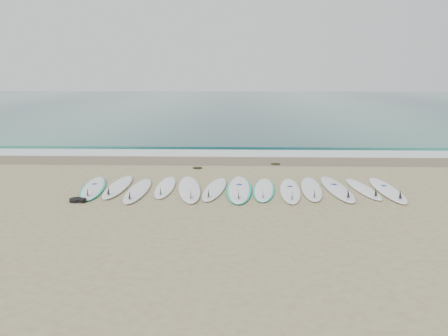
{
  "coord_description": "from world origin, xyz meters",
  "views": [
    {
      "loc": [
        -0.08,
        -11.6,
        3.21
      ],
      "look_at": [
        -0.44,
        1.07,
        0.4
      ],
      "focal_mm": 35.0,
      "sensor_mm": 36.0,
      "label": 1
    }
  ],
  "objects_px": {
    "surfboard_0": "(93,188)",
    "surfboard_12": "(388,190)",
    "surfboard_6": "(239,189)",
    "leash_coil": "(77,200)"
  },
  "relations": [
    {
      "from": "surfboard_12",
      "to": "leash_coil",
      "type": "distance_m",
      "value": 8.2
    },
    {
      "from": "surfboard_6",
      "to": "surfboard_0",
      "type": "bearing_deg",
      "value": -179.43
    },
    {
      "from": "surfboard_6",
      "to": "leash_coil",
      "type": "height_order",
      "value": "surfboard_6"
    },
    {
      "from": "surfboard_6",
      "to": "surfboard_12",
      "type": "xyz_separation_m",
      "value": [
        4.05,
        -0.01,
        0.01
      ]
    },
    {
      "from": "surfboard_0",
      "to": "surfboard_12",
      "type": "xyz_separation_m",
      "value": [
        8.1,
        -0.03,
        0.01
      ]
    },
    {
      "from": "surfboard_0",
      "to": "surfboard_12",
      "type": "relative_size",
      "value": 0.98
    },
    {
      "from": "surfboard_6",
      "to": "leash_coil",
      "type": "xyz_separation_m",
      "value": [
        -4.07,
        -1.14,
        -0.01
      ]
    },
    {
      "from": "surfboard_6",
      "to": "surfboard_12",
      "type": "height_order",
      "value": "surfboard_6"
    },
    {
      "from": "surfboard_12",
      "to": "leash_coil",
      "type": "xyz_separation_m",
      "value": [
        -8.12,
        -1.14,
        -0.01
      ]
    },
    {
      "from": "surfboard_0",
      "to": "leash_coil",
      "type": "distance_m",
      "value": 1.17
    }
  ]
}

